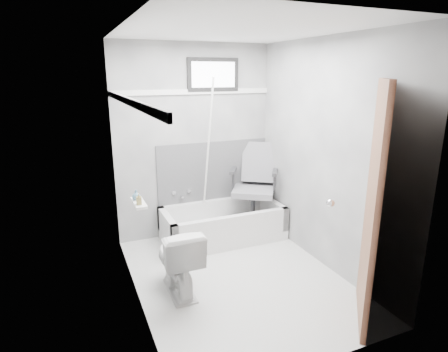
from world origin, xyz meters
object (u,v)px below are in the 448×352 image
soap_bottle_b (136,195)px  soap_bottle_a (139,199)px  toilet (178,259)px  door (427,215)px  office_chair (253,185)px  bathtub (223,223)px

soap_bottle_b → soap_bottle_a: bearing=-90.0°
toilet → soap_bottle_b: soap_bottle_b is taller
soap_bottle_a → soap_bottle_b: soap_bottle_a is taller
door → soap_bottle_b: door is taller
soap_bottle_a → door: bearing=-34.9°
office_chair → toilet: 1.65m
office_chair → soap_bottle_a: bearing=-117.7°
office_chair → soap_bottle_a: size_ratio=10.13×
toilet → soap_bottle_a: bearing=-8.5°
door → soap_bottle_a: 2.34m
bathtub → office_chair: office_chair is taller
soap_bottle_b → toilet: bearing=-31.2°
door → toilet: bearing=141.2°
door → soap_bottle_a: size_ratio=19.34×
toilet → soap_bottle_b: bearing=-30.1°
soap_bottle_a → office_chair: bearing=29.6°
office_chair → toilet: (-1.30, -0.97, -0.31)m
bathtub → soap_bottle_b: bearing=-148.0°
bathtub → office_chair: (0.45, 0.05, 0.43)m
bathtub → soap_bottle_b: soap_bottle_b is taller
office_chair → bathtub: bearing=-141.2°
office_chair → toilet: office_chair is taller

